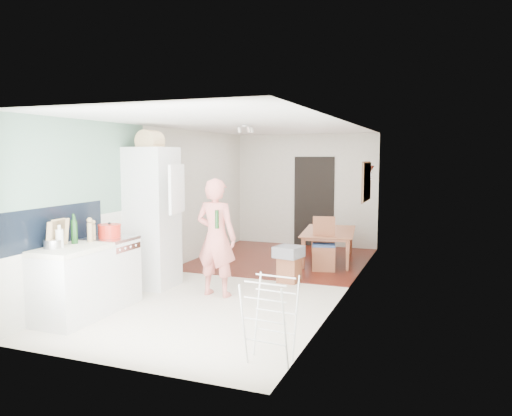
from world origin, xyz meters
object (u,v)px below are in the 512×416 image
Objects in this scene: dining_chair at (324,244)px; stool at (289,269)px; person at (216,227)px; drying_rack at (270,320)px; dining_table at (330,249)px.

dining_chair is 2.29× the size of stool.
person is at bearing -130.75° from dining_chair.
dining_chair reaches higher than drying_rack.
drying_rack is (1.51, -1.95, -0.58)m from person.
person is 2.14× the size of dining_chair.
dining_table is (1.04, 2.87, -0.75)m from person.
dining_table is at bearing -105.87° from person.
dining_table is 1.79m from stool.
drying_rack reaches higher than dining_table.
dining_chair is at bearing -113.30° from person.
dining_table is 1.54× the size of dining_chair.
dining_table reaches higher than stool.
stool is 0.48× the size of drying_rack.
stool is 3.16m from drying_rack.
dining_chair is 4.07m from drying_rack.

